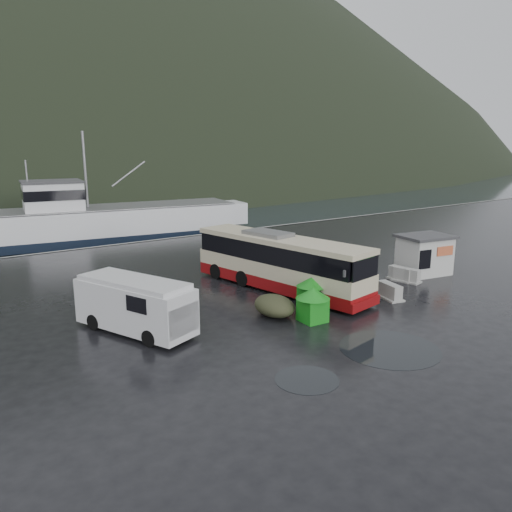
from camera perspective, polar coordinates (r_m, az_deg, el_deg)
ground at (r=25.45m, az=2.27°, el=-5.74°), size 160.00×160.00×0.00m
quay_edge at (r=42.57m, az=-14.35°, el=1.42°), size 160.00×0.60×1.50m
coach_bus at (r=28.38m, az=2.70°, el=-3.78°), size 4.77×11.73×3.22m
white_van at (r=22.74m, az=-13.52°, el=-8.40°), size 3.96×6.11×2.41m
waste_bin_left at (r=23.52m, az=6.45°, el=-7.40°), size 1.22×1.22×1.60m
waste_bin_right at (r=25.54m, az=6.32°, el=-5.74°), size 1.18×1.18×1.55m
dome_tent at (r=24.14m, az=2.10°, el=-6.79°), size 2.13×2.71×0.97m
ticket_kiosk at (r=33.30m, az=18.53°, el=-1.95°), size 3.57×2.94×2.50m
jersey_barrier_a at (r=31.37m, az=16.20°, el=-2.68°), size 0.84×1.64×0.81m
jersey_barrier_b at (r=27.57m, az=14.97°, el=-4.71°), size 1.21×1.81×0.83m
jersey_barrier_c at (r=31.14m, az=16.78°, el=-2.82°), size 1.16×1.79×0.82m
fishing_trawler at (r=52.00m, az=-15.16°, el=3.38°), size 27.19×9.56×10.65m
puddles at (r=25.23m, az=12.10°, el=-6.18°), size 16.73×14.77×0.01m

